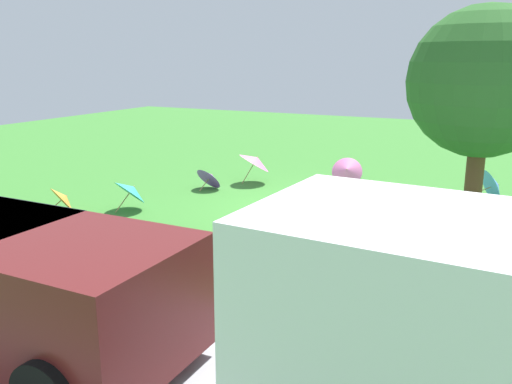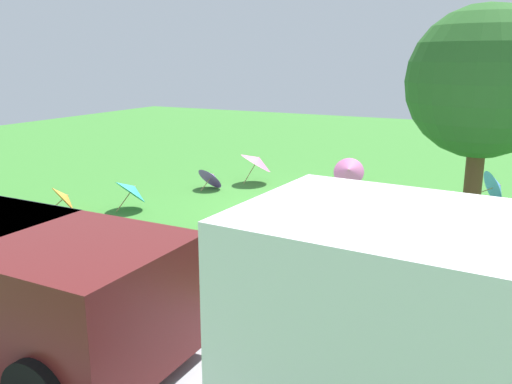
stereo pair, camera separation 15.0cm
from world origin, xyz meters
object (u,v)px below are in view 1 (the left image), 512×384
Objects in this scene: parasol_blue_0 at (494,186)px; parasol_pink_2 at (347,171)px; shade_tree at (484,83)px; box_trailer_white at (465,355)px; park_bench at (458,284)px; parasol_teal_2 at (346,218)px; parasol_orange_1 at (64,198)px; parasol_purple_0 at (210,177)px; parasol_teal_0 at (132,190)px; parasol_pink_0 at (256,160)px.

parasol_pink_2 is at bearing -4.79° from parasol_blue_0.
box_trailer_white is at bearing 94.83° from shade_tree.
shade_tree is 4.81m from parasol_blue_0.
shade_tree reaches higher than box_trailer_white.
park_bench is at bearing 118.54° from parasol_pink_2.
parasol_pink_2 is 0.99× the size of parasol_teal_2.
parasol_orange_1 is (8.64, -1.32, -0.14)m from park_bench.
parasol_teal_2 reaches higher than parasol_purple_0.
parasol_blue_0 is 1.14× the size of parasol_orange_1.
box_trailer_white is 3.54m from park_bench.
shade_tree is (0.50, -5.88, 1.70)m from box_trailer_white.
park_bench is 1.72× the size of parasol_pink_2.
parasol_purple_0 is at bearing -101.79° from parasol_teal_0.
parasol_pink_2 is (-3.12, -2.12, 0.07)m from parasol_purple_0.
parasol_blue_0 is (-0.05, -6.51, -0.02)m from park_bench.
parasol_teal_2 is at bearing 136.44° from parasol_pink_0.
shade_tree reaches higher than parasol_pink_2.
shade_tree is at bearing -177.52° from parasol_teal_0.
box_trailer_white reaches higher than parasol_pink_0.
shade_tree is (0.12, -2.46, 2.56)m from park_bench.
parasol_teal_0 is 1.11× the size of parasol_teal_2.
park_bench is 8.74m from parasol_orange_1.
parasol_orange_1 is at bearing 7.65° from shade_tree.
parasol_purple_0 is at bearing -27.87° from parasol_teal_2.
parasol_teal_0 is (7.74, -5.56, -0.84)m from box_trailer_white.
parasol_teal_0 reaches higher than parasol_pink_2.
parasol_pink_0 is 2.54m from parasol_pink_2.
parasol_teal_0 is at bearing 2.48° from shade_tree.
park_bench reaches higher than parasol_blue_0.
shade_tree reaches higher than parasol_teal_2.
parasol_teal_2 is (-3.75, 3.57, -0.20)m from parasol_pink_0.
parasol_pink_0 is 1.44m from parasol_purple_0.
shade_tree is 4.42× the size of parasol_teal_2.
shade_tree reaches higher than parasol_purple_0.
parasol_pink_2 is (-2.34, -0.95, -0.25)m from parasol_pink_0.
parasol_pink_0 reaches higher than parasol_purple_0.
parasol_teal_2 is at bearing 152.13° from parasol_purple_0.
parasol_teal_0 is (7.42, 4.37, 0.04)m from parasol_blue_0.
parasol_teal_0 is 5.94m from parasol_pink_2.
park_bench reaches higher than parasol_teal_0.
parasol_teal_2 is at bearing -64.91° from box_trailer_white.
box_trailer_white is 3.75× the size of parasol_orange_1.
parasol_pink_0 is 1.50× the size of parasol_purple_0.
parasol_pink_0 is at bearing -119.62° from parasol_orange_1.
shade_tree is 3.97× the size of parasol_teal_0.
box_trailer_white is 0.77× the size of shade_tree.
parasol_pink_0 is 1.21× the size of parasol_teal_0.
parasol_orange_1 is at bearing 60.38° from parasol_pink_0.
parasol_orange_1 is (8.53, 1.15, -2.69)m from shade_tree.
shade_tree reaches higher than parasol_blue_0.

